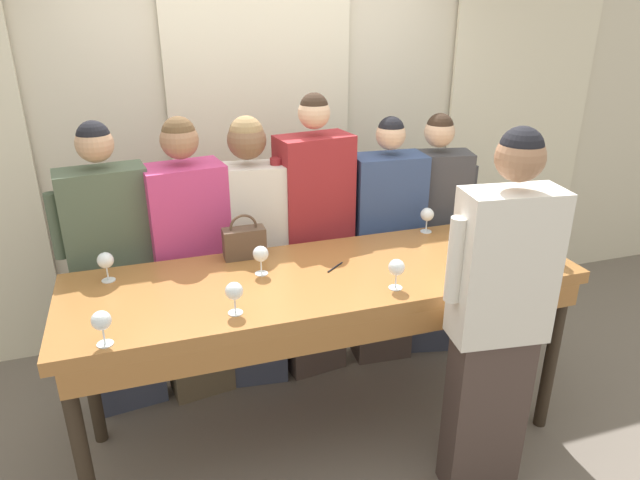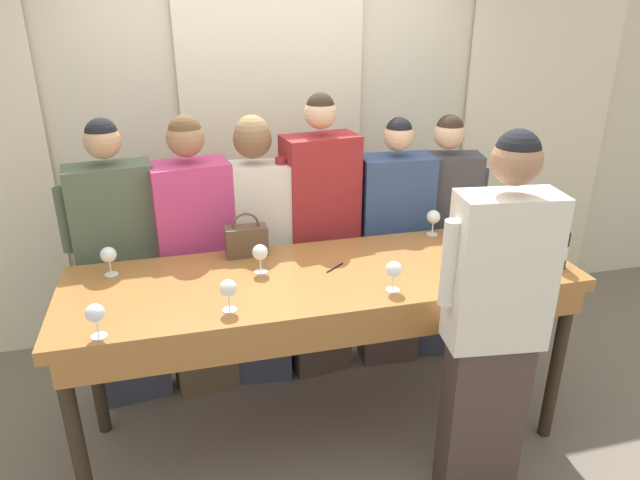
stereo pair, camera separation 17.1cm
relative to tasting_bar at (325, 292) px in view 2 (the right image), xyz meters
name	(u,v)px [view 2 (the right image)]	position (x,y,z in m)	size (l,w,h in m)	color
ground_plane	(324,431)	(0.00, 0.02, -0.92)	(18.00, 18.00, 0.00)	#70665B
wall_back	(273,138)	(0.00, 1.45, 0.48)	(12.00, 0.06, 2.80)	beige
curtain_panel_center	(274,148)	(0.00, 1.38, 0.42)	(1.24, 0.03, 2.69)	#EFE5C6
curtain_panel_right	(536,132)	(2.08, 1.38, 0.42)	(1.24, 0.03, 2.69)	#EFE5C6
tasting_bar	(325,292)	(0.00, 0.00, 0.00)	(2.60, 0.82, 1.02)	#9E6633
wine_bottle	(562,247)	(1.20, -0.21, 0.21)	(0.07, 0.07, 0.32)	black
handbag	(246,240)	(-0.35, 0.35, 0.18)	(0.22, 0.10, 0.25)	brown
wine_glass_front_left	(228,289)	(-0.51, -0.24, 0.20)	(0.08, 0.08, 0.15)	white
wine_glass_front_mid	(95,314)	(-1.05, -0.32, 0.20)	(0.08, 0.08, 0.15)	white
wine_glass_front_right	(433,218)	(0.75, 0.36, 0.20)	(0.08, 0.08, 0.15)	white
wine_glass_center_left	(510,213)	(1.24, 0.33, 0.20)	(0.08, 0.08, 0.15)	white
wine_glass_center_mid	(394,270)	(0.27, -0.24, 0.20)	(0.08, 0.08, 0.15)	white
wine_glass_center_right	(109,256)	(-1.05, 0.27, 0.20)	(0.08, 0.08, 0.15)	white
wine_glass_back_left	(541,246)	(1.11, -0.17, 0.20)	(0.08, 0.08, 0.15)	white
wine_glass_back_mid	(260,253)	(-0.31, 0.11, 0.20)	(0.08, 0.08, 0.15)	white
pen	(335,268)	(0.07, 0.06, 0.10)	(0.11, 0.09, 0.01)	black
guest_olive_jacket	(121,267)	(-1.04, 0.65, -0.04)	(0.57, 0.28, 1.74)	#383D51
guest_pink_top	(197,260)	(-0.61, 0.65, -0.04)	(0.55, 0.33, 1.74)	brown
guest_cream_sweater	(258,252)	(-0.25, 0.65, -0.03)	(0.55, 0.27, 1.72)	#383D51
guest_striped_shirt	(320,241)	(0.14, 0.65, 0.00)	(0.55, 0.30, 1.83)	#473833
guest_navy_coat	(393,246)	(0.63, 0.65, -0.09)	(0.56, 0.27, 1.67)	#473833
guest_beige_cap	(440,239)	(0.95, 0.65, -0.07)	(0.55, 0.31, 1.67)	#383D51
host_pouring	(494,327)	(0.63, -0.57, 0.03)	(0.54, 0.26, 1.84)	#473833
potted_plant	(519,273)	(1.94, 1.13, -0.67)	(0.31, 0.31, 0.56)	#935B3D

